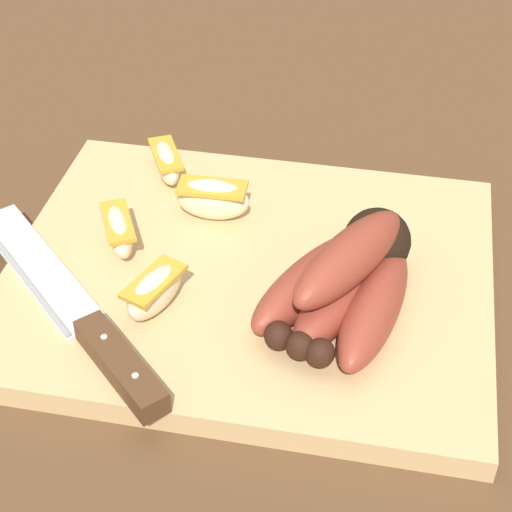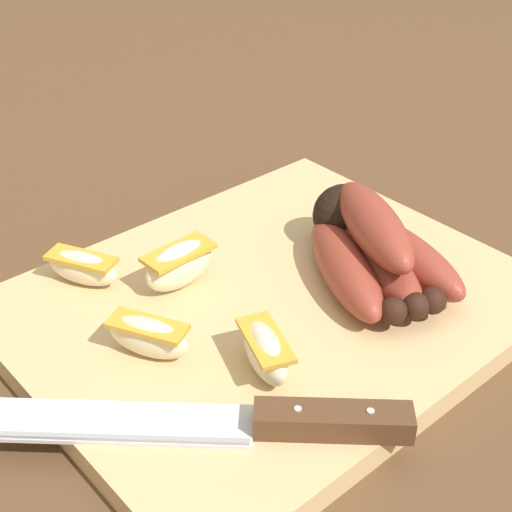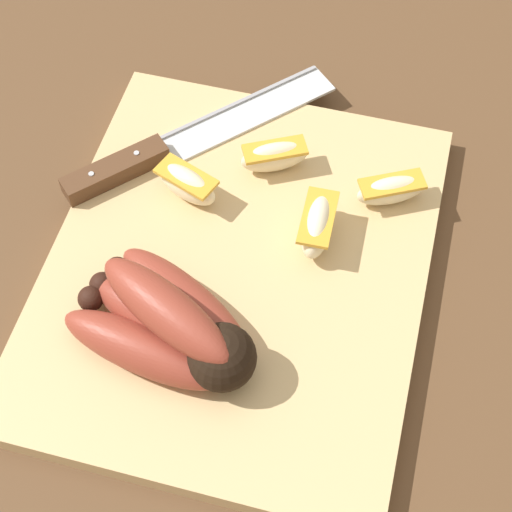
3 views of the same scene
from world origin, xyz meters
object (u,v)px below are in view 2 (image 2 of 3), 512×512
Objects in this scene: apple_wedge_near at (179,264)px; apple_wedge_middle at (265,351)px; banana_bunch at (370,248)px; apple_wedge_far at (148,336)px; chefs_knife at (256,422)px; apple_wedge_extra at (82,267)px.

apple_wedge_middle is (-0.02, -0.12, -0.00)m from apple_wedge_near.
banana_bunch is 2.51× the size of apple_wedge_middle.
apple_wedge_middle reaches higher than apple_wedge_far.
chefs_knife is 3.44× the size of apple_wedge_extra.
apple_wedge_far is at bearing 95.47° from chefs_knife.
banana_bunch is 0.23m from apple_wedge_extra.
banana_bunch is 2.49× the size of apple_wedge_far.
chefs_knife is 0.06m from apple_wedge_middle.
apple_wedge_near is (-0.13, 0.09, -0.01)m from banana_bunch.
banana_bunch is 2.51× the size of apple_wedge_near.
apple_wedge_far is at bearing 126.93° from apple_wedge_middle.
apple_wedge_near is at bearing 70.13° from chefs_knife.
apple_wedge_middle reaches higher than apple_wedge_extra.
apple_wedge_middle reaches higher than chefs_knife.
apple_wedge_near is at bearing 82.30° from apple_wedge_middle.
apple_wedge_middle is at bearing -97.70° from apple_wedge_near.
apple_wedge_extra is (-0.18, 0.14, -0.01)m from banana_bunch.
apple_wedge_far is (-0.01, 0.10, 0.01)m from chefs_knife.
banana_bunch is at bearing -35.45° from apple_wedge_near.
apple_wedge_middle is at bearing -77.00° from apple_wedge_extra.
apple_wedge_extra is at bearing 84.69° from apple_wedge_far.
apple_wedge_extra reaches higher than chefs_knife.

